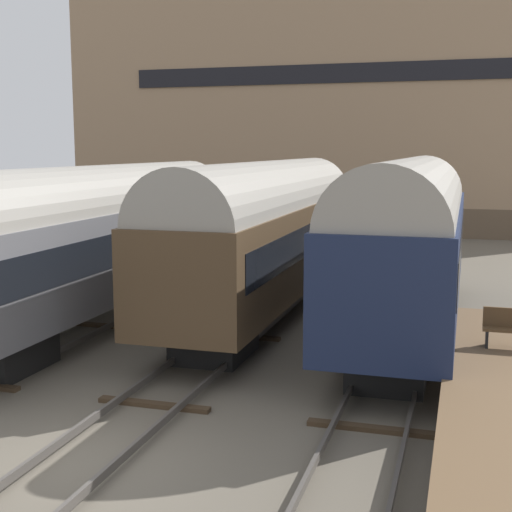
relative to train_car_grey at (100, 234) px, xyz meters
The scene contains 7 objects.
ground_plane 11.00m from the train_car_grey, 63.35° to the right, with size 200.00×200.00×0.00m, color #60594C.
track_middle 10.96m from the train_car_grey, 63.35° to the right, with size 2.60×60.00×0.26m.
track_right 13.71m from the train_car_grey, 44.90° to the right, with size 2.60×60.00×0.26m.
train_car_grey is the anchor object (origin of this frame).
train_car_navy 9.65m from the train_car_grey, ahead, with size 3.09×15.25×5.33m.
train_car_brown 5.44m from the train_car_grey, 29.07° to the left, with size 3.12×15.88×5.20m.
warehouse_building 32.07m from the train_car_grey, 87.45° to the left, with size 35.03×11.23×18.75m.
Camera 1 is at (6.41, -10.70, 5.63)m, focal length 50.00 mm.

